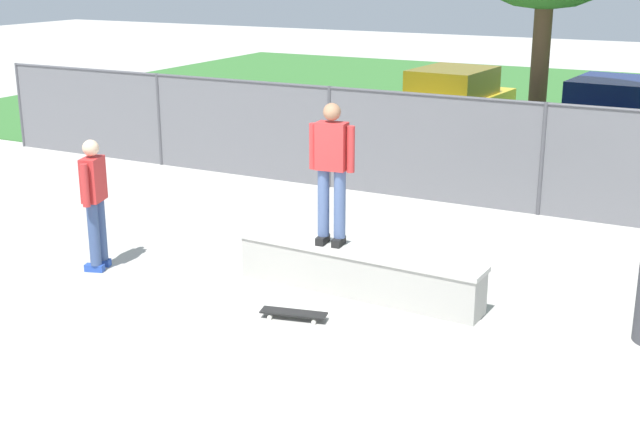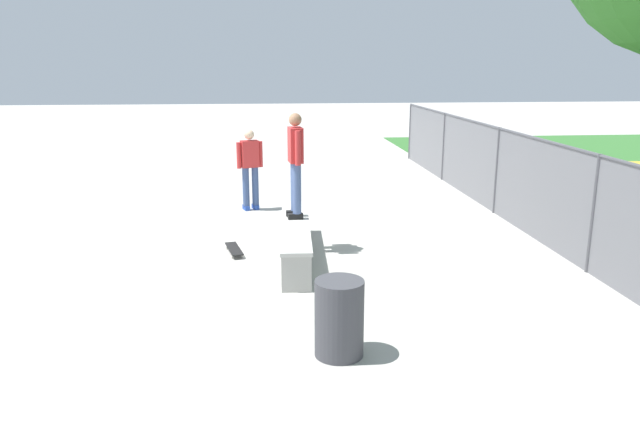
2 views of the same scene
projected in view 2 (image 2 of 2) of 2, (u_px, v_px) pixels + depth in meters
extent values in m
plane|color=#ADAAA3|center=(214.00, 246.00, 10.88)|extent=(80.00, 80.00, 0.00)
cube|color=#A8A59E|center=(295.00, 242.00, 10.21)|extent=(3.30, 0.59, 0.55)
cube|color=beige|center=(295.00, 225.00, 10.13)|extent=(3.34, 0.64, 0.06)
cube|color=black|center=(295.00, 216.00, 10.39)|extent=(0.14, 0.27, 0.10)
cube|color=black|center=(293.00, 213.00, 10.60)|extent=(0.14, 0.27, 0.10)
cylinder|color=#475B89|center=(297.00, 189.00, 10.27)|extent=(0.15, 0.15, 0.88)
cylinder|color=#475B89|center=(295.00, 186.00, 10.48)|extent=(0.15, 0.15, 0.88)
cube|color=red|center=(295.00, 145.00, 10.20)|extent=(0.40, 0.26, 0.60)
cylinder|color=red|center=(298.00, 148.00, 9.97)|extent=(0.10, 0.10, 0.58)
cylinder|color=red|center=(293.00, 144.00, 10.44)|extent=(0.10, 0.10, 0.58)
sphere|color=#9E7051|center=(295.00, 120.00, 10.09)|extent=(0.22, 0.22, 0.22)
cube|color=black|center=(234.00, 249.00, 10.48)|extent=(0.82, 0.37, 0.02)
cube|color=#B2B2B7|center=(231.00, 245.00, 10.74)|extent=(0.09, 0.15, 0.02)
cube|color=#B2B2B7|center=(237.00, 254.00, 10.24)|extent=(0.09, 0.15, 0.02)
cylinder|color=silver|center=(236.00, 247.00, 10.77)|extent=(0.06, 0.04, 0.05)
cylinder|color=silver|center=(227.00, 248.00, 10.72)|extent=(0.06, 0.04, 0.05)
cylinder|color=silver|center=(242.00, 256.00, 10.27)|extent=(0.06, 0.04, 0.05)
cylinder|color=silver|center=(232.00, 257.00, 10.22)|extent=(0.06, 0.04, 0.05)
cylinder|color=#4C4C51|center=(410.00, 131.00, 20.72)|extent=(0.07, 0.07, 1.90)
cylinder|color=#4C4C51|center=(444.00, 147.00, 16.92)|extent=(0.07, 0.07, 1.90)
cylinder|color=#4C4C51|center=(497.00, 171.00, 13.12)|extent=(0.07, 0.07, 1.90)
cylinder|color=#4C4C51|center=(593.00, 214.00, 9.31)|extent=(0.07, 0.07, 1.90)
cylinder|color=#4C4C51|center=(541.00, 140.00, 10.99)|extent=(19.69, 0.05, 0.05)
cube|color=slate|center=(537.00, 189.00, 11.22)|extent=(19.69, 0.01, 1.90)
cube|color=#2647A5|center=(246.00, 208.00, 13.61)|extent=(0.28, 0.18, 0.10)
cube|color=#2647A5|center=(255.00, 207.00, 13.69)|extent=(0.28, 0.18, 0.10)
cylinder|color=#384C7A|center=(246.00, 187.00, 13.46)|extent=(0.15, 0.15, 0.88)
cylinder|color=#384C7A|center=(255.00, 186.00, 13.54)|extent=(0.15, 0.15, 0.88)
cube|color=red|center=(250.00, 154.00, 13.32)|extent=(0.32, 0.43, 0.60)
cylinder|color=red|center=(239.00, 155.00, 13.23)|extent=(0.10, 0.10, 0.58)
cylinder|color=red|center=(260.00, 154.00, 13.42)|extent=(0.10, 0.10, 0.58)
sphere|color=beige|center=(249.00, 135.00, 13.22)|extent=(0.22, 0.22, 0.22)
cylinder|color=#3F3F44|center=(339.00, 318.00, 6.73)|extent=(0.56, 0.56, 0.90)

